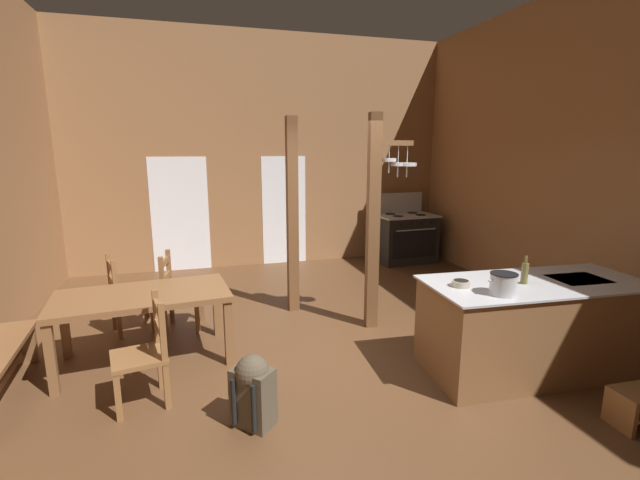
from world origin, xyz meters
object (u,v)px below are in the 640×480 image
kitchen_island (533,326)px  stockpot_on_counter (503,284)px  step_stool (636,405)px  backpack (253,389)px  ladderback_chair_by_post (127,296)px  ladderback_chair_at_table_end (145,354)px  bottle_tall_on_counter (525,273)px  dining_table (143,301)px  mixing_bowl_on_counter (461,283)px  ladderback_chair_near_window (178,292)px  stove_range (404,237)px

kitchen_island → stockpot_on_counter: size_ratio=7.22×
step_stool → backpack: backpack is taller
ladderback_chair_by_post → ladderback_chair_at_table_end: size_ratio=1.00×
step_stool → bottle_tall_on_counter: (-0.32, 0.99, 0.85)m
dining_table → stockpot_on_counter: 3.49m
stockpot_on_counter → mixing_bowl_on_counter: bearing=125.5°
kitchen_island → ladderback_chair_at_table_end: 3.67m
backpack → bottle_tall_on_counter: bottle_tall_on_counter is taller
mixing_bowl_on_counter → bottle_tall_on_counter: size_ratio=0.62×
ladderback_chair_near_window → stove_range: bearing=27.8°
ladderback_chair_by_post → stockpot_on_counter: (3.41, -2.39, 0.57)m
stove_range → step_stool: size_ratio=3.55×
kitchen_island → dining_table: bearing=161.0°
step_stool → stockpot_on_counter: stockpot_on_counter is taller
kitchen_island → bottle_tall_on_counter: bottle_tall_on_counter is taller
ladderback_chair_near_window → ladderback_chair_at_table_end: size_ratio=1.00×
ladderback_chair_near_window → stockpot_on_counter: bearing=-39.8°
step_stool → backpack: 3.06m
kitchen_island → stockpot_on_counter: (-0.59, -0.23, 0.56)m
bottle_tall_on_counter → dining_table: bearing=160.0°
kitchen_island → bottle_tall_on_counter: bearing=-175.1°
kitchen_island → ladderback_chair_near_window: bearing=148.1°
stockpot_on_counter → stove_range: bearing=73.2°
kitchen_island → dining_table: (-3.72, 1.28, 0.19)m
stove_range → ladderback_chair_at_table_end: bearing=-138.9°
ladderback_chair_near_window → backpack: bearing=-74.7°
ladderback_chair_near_window → ladderback_chair_by_post: same height
backpack → step_stool: bearing=-16.5°
stockpot_on_counter → bottle_tall_on_counter: 0.47m
ladderback_chair_near_window → mixing_bowl_on_counter: size_ratio=5.67×
stove_range → ladderback_chair_at_table_end: 5.88m
stockpot_on_counter → bottle_tall_on_counter: size_ratio=1.13×
ladderback_chair_by_post → mixing_bowl_on_counter: size_ratio=5.67×
step_stool → mixing_bowl_on_counter: bearing=131.5°
stockpot_on_counter → ladderback_chair_at_table_end: bearing=167.2°
ladderback_chair_near_window → bottle_tall_on_counter: 3.91m
dining_table → ladderback_chair_near_window: size_ratio=1.87×
ladderback_chair_by_post → backpack: ladderback_chair_by_post is taller
step_stool → backpack: bearing=163.5°
stove_range → bottle_tall_on_counter: size_ratio=4.85×
kitchen_island → bottle_tall_on_counter: (-0.17, -0.01, 0.57)m
kitchen_island → mixing_bowl_on_counter: (-0.80, 0.07, 0.49)m
dining_table → ladderback_chair_near_window: ladderback_chair_near_window is taller
kitchen_island → ladderback_chair_by_post: ladderback_chair_by_post is taller
dining_table → backpack: 1.72m
kitchen_island → step_stool: (0.15, -1.00, -0.28)m
dining_table → ladderback_chair_at_table_end: 0.84m
kitchen_island → step_stool: 1.05m
dining_table → ladderback_chair_at_table_end: (0.08, -0.82, -0.20)m
dining_table → ladderback_chair_at_table_end: bearing=-84.6°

